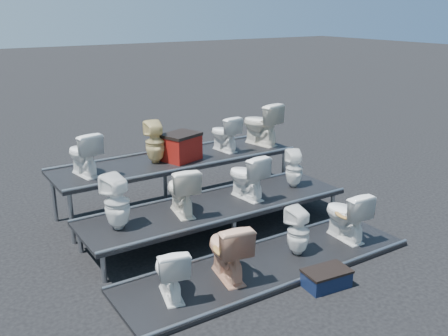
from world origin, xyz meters
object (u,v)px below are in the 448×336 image
toilet_8 (83,154)px  toilet_0 (170,271)px  toilet_7 (294,169)px  step_stool (326,279)px  toilet_6 (247,176)px  toilet_11 (261,124)px  toilet_9 (155,142)px  toilet_1 (228,249)px  red_crate (181,148)px  toilet_10 (224,133)px  toilet_3 (346,215)px  toilet_4 (117,202)px  toilet_2 (298,231)px  toilet_5 (182,190)px

toilet_8 → toilet_0: bearing=83.8°
toilet_0 → toilet_7: bearing=-142.6°
step_stool → toilet_6: bearing=89.5°
toilet_8 → toilet_11: (3.37, 0.00, 0.05)m
toilet_0 → step_stool: 1.96m
toilet_0 → toilet_9: bearing=-98.5°
toilet_8 → toilet_1: bearing=100.7°
red_crate → toilet_0: bearing=-139.6°
toilet_9 → toilet_10: (1.36, 0.00, -0.03)m
toilet_7 → red_crate: red_crate is taller
toilet_3 → toilet_8: 4.05m
toilet_6 → toilet_9: (-0.94, 1.30, 0.39)m
toilet_10 → toilet_4: bearing=21.4°
toilet_1 → toilet_10: 3.15m
toilet_1 → toilet_8: (-0.93, 2.60, 0.75)m
toilet_7 → toilet_10: bearing=-43.4°
toilet_3 → toilet_7: bearing=-90.3°
toilet_6 → red_crate: (-0.51, 1.20, 0.25)m
toilet_9 → red_crate: toilet_9 is taller
toilet_8 → step_stool: size_ratio=1.23×
toilet_7 → toilet_11: 1.41m
toilet_4 → toilet_0: bearing=82.0°
toilet_3 → toilet_4: toilet_4 is taller
toilet_1 → toilet_7: bearing=-138.4°
toilet_2 → toilet_5: toilet_5 is taller
toilet_2 → toilet_7: size_ratio=1.08×
toilet_4 → toilet_11: (3.36, 1.30, 0.42)m
toilet_0 → toilet_5: (0.86, 1.30, 0.43)m
toilet_9 → toilet_11: size_ratio=0.88×
toilet_10 → red_crate: toilet_10 is taller
toilet_0 → toilet_4: 1.38m
toilet_3 → toilet_9: (-1.81, 2.60, 0.77)m
toilet_11 → toilet_8: bearing=-11.1°
toilet_5 → step_stool: 2.38m
toilet_6 → step_stool: size_ratio=1.29×
toilet_0 → toilet_1: toilet_1 is taller
toilet_3 → toilet_5: size_ratio=1.05×
toilet_4 → toilet_11: bearing=-172.1°
toilet_7 → toilet_8: bearing=1.1°
toilet_5 → red_crate: (0.64, 1.20, 0.25)m
toilet_3 → red_crate: bearing=-57.2°
toilet_2 → toilet_7: (1.01, 1.30, 0.37)m
toilet_1 → toilet_4: toilet_4 is taller
toilet_9 → step_stool: size_ratio=1.25×
toilet_1 → toilet_6: (1.20, 1.30, 0.37)m
toilet_11 → red_crate: 1.75m
toilet_4 → toilet_8: 1.35m
step_stool → toilet_3: bearing=41.1°
toilet_6 → toilet_11: toilet_11 is taller
red_crate → toilet_9: bearing=148.5°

